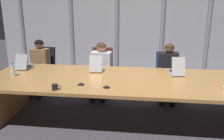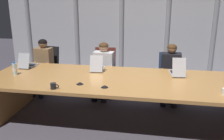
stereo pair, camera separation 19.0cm
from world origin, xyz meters
name	(u,v)px [view 2 (the right image)]	position (x,y,z in m)	size (l,w,h in m)	color
ground_plane	(132,122)	(0.00, 0.00, 0.00)	(14.51, 14.51, 0.00)	#47424C
conference_table	(133,87)	(0.00, 0.00, 0.61)	(4.70, 1.42, 0.74)	#B77F42
curtain_backdrop	(143,18)	(0.00, 2.68, 1.48)	(7.25, 0.17, 2.96)	#B2B2B7
laptop_left_end	(28,64)	(-1.99, 0.41, 0.80)	(0.23, 0.41, 0.28)	#A8ADB7
laptop_left_mid	(97,67)	(-0.67, 0.42, 0.80)	(0.25, 0.42, 0.29)	#BCBCC1
laptop_center	(177,71)	(0.71, 0.39, 0.80)	(0.26, 0.45, 0.32)	#BCBCC1
office_chair_left_end	(47,74)	(-1.99, 1.16, 0.35)	(0.60, 0.61, 0.95)	black
office_chair_left_mid	(104,77)	(-0.70, 1.16, 0.36)	(0.60, 0.60, 0.97)	#511E19
office_chair_center	(170,82)	(0.66, 1.16, 0.34)	(0.60, 0.60, 0.91)	navy
person_left_end	(42,64)	(-2.00, 0.99, 0.65)	(0.40, 0.57, 1.15)	olive
person_left_mid	(103,67)	(-0.70, 1.00, 0.64)	(0.43, 0.56, 1.12)	silver
person_center	(171,70)	(0.64, 1.00, 0.64)	(0.41, 0.56, 1.13)	black
water_bottle_primary	(15,69)	(-1.97, -0.08, 0.84)	(0.07, 0.07, 0.22)	silver
coffee_mug_near	(54,86)	(-1.07, -0.60, 0.78)	(0.13, 0.08, 0.09)	black
conference_mic_left_side	(105,86)	(-0.37, -0.42, 0.76)	(0.11, 0.11, 0.04)	black
conference_mic_middle	(80,83)	(-0.76, -0.35, 0.76)	(0.11, 0.11, 0.04)	black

